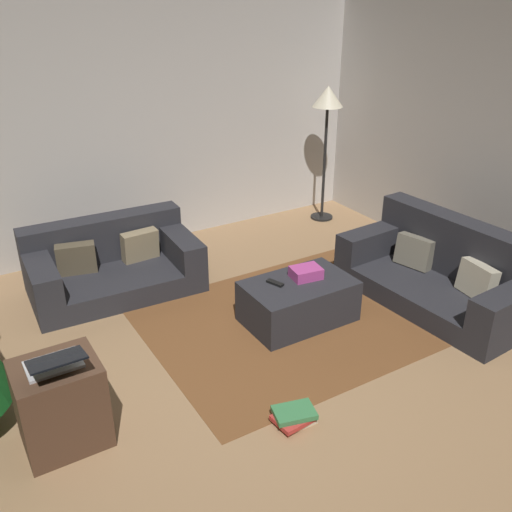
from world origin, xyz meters
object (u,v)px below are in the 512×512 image
Objects in this scene: side_table at (61,404)px; laptop at (55,363)px; ottoman at (298,301)px; gift_box at (306,273)px; book_stack at (294,416)px; tv_remote at (275,283)px; couch_right at (443,272)px; couch_left at (111,264)px; corner_lamp at (327,107)px.

side_table is 0.36m from laptop.
ottoman is 2.19m from side_table.
ottoman is 2.25m from laptop.
book_stack is at bearing -128.51° from gift_box.
gift_box is 0.30m from tv_remote.
couch_right is 1.94× the size of ottoman.
book_stack is at bearing -126.14° from ottoman.
laptop is 1.17× the size of book_stack.
tv_remote reaches higher than ottoman.
gift_box is (0.10, 0.04, 0.24)m from ottoman.
couch_left is 0.98× the size of corner_lamp.
couch_right is 3.54m from laptop.
laptop is (0.00, -0.05, 0.35)m from side_table.
side_table is at bearing 155.19° from book_stack.
ottoman is at bearing 11.31° from side_table.
side_table is 1.61× the size of laptop.
couch_left is 1.71m from tv_remote.
ottoman is at bearing -132.08° from corner_lamp.
laptop reaches higher than book_stack.
gift_box is at bearing 135.09° from couch_left.
tv_remote is at bearing 172.22° from gift_box.
side_table is (-3.52, -0.04, 0.02)m from couch_right.
laptop is (-1.95, -0.56, 0.26)m from tv_remote.
corner_lamp reaches higher than ottoman.
corner_lamp is (2.44, 2.91, 1.35)m from book_stack.
book_stack is at bearing -136.47° from tv_remote.
couch_right is at bearing -97.53° from corner_lamp.
couch_right is 2.51m from corner_lamp.
corner_lamp reaches higher than book_stack.
gift_box is at bearing 13.05° from laptop.
couch_right is 3.52m from side_table.
ottoman reaches higher than book_stack.
side_table is at bearing 90.23° from laptop.
laptop is at bearing 176.54° from tv_remote.
couch_left is at bearing 132.54° from gift_box.
tv_remote reaches higher than book_stack.
side_table is 0.36× the size of corner_lamp.
gift_box is at bearing -27.30° from tv_remote.
side_table is (-2.25, -0.47, -0.13)m from gift_box.
couch_right is 1.43m from ottoman.
couch_left is at bearing 63.35° from side_table.
ottoman is 1.58× the size of side_table.
book_stack is (-2.15, -0.68, -0.23)m from couch_right.
side_table is at bearing -168.69° from ottoman.
couch_left is 5.06× the size of book_stack.
laptop is at bearing -89.77° from side_table.
corner_lamp is (0.30, 2.23, 1.12)m from couch_right.
laptop is (-2.25, -0.52, 0.22)m from gift_box.
couch_left is at bearing 129.51° from ottoman.
gift_box is (-1.27, 0.42, 0.15)m from couch_right.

